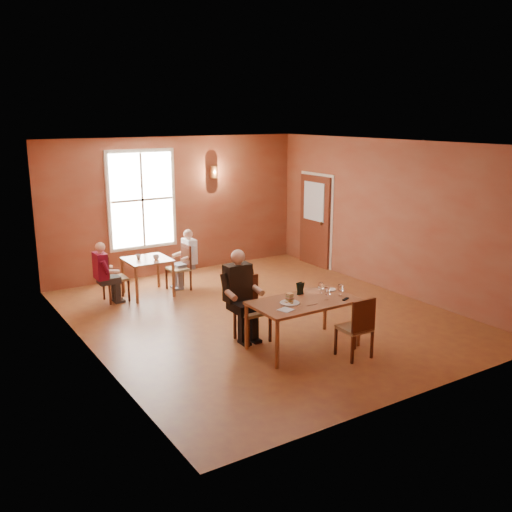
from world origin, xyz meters
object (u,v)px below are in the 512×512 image
chair_empty (354,327)px  chair_diner_white (178,268)px  diner_maroon (114,272)px  diner_main (253,299)px  diner_white (179,262)px  chair_diner_main (252,310)px  second_table (148,277)px  main_table (303,324)px  chair_diner_maroon (115,277)px

chair_empty → chair_diner_white: 4.45m
chair_empty → diner_maroon: size_ratio=0.81×
diner_main → diner_white: 3.10m
chair_diner_main → diner_main: (0.00, -0.03, 0.19)m
second_table → main_table: bearing=-74.9°
diner_main → diner_white: diner_main is taller
second_table → chair_diner_white: chair_diner_white is taller
main_table → chair_diner_white: 3.73m
chair_diner_main → diner_main: 0.19m
chair_diner_main → chair_empty: (0.92, -1.32, -0.04)m
chair_diner_white → diner_white: bearing=-90.0°
diner_main → chair_diner_white: diner_main is taller
second_table → diner_white: size_ratio=0.72×
main_table → diner_maroon: size_ratio=1.39×
chair_diner_main → diner_maroon: size_ratio=0.87×
second_table → diner_main: bearing=-80.8°
diner_maroon → main_table: bearing=24.4°
main_table → chair_diner_main: (-0.50, 0.65, 0.13)m
diner_main → chair_diner_main: bearing=-90.0°
diner_maroon → second_table: bearing=90.0°
main_table → chair_diner_white: (-0.35, 3.71, 0.09)m
chair_empty → second_table: 4.61m
diner_white → diner_maroon: diner_white is taller
chair_diner_maroon → chair_diner_white: bearing=90.0°
diner_main → chair_diner_white: bearing=-92.8°
second_table → chair_diner_main: bearing=-80.7°
diner_maroon → chair_diner_main: bearing=21.1°
chair_empty → diner_maroon: (-2.10, 4.38, 0.11)m
second_table → diner_white: bearing=0.0°
chair_diner_main → chair_diner_white: 3.06m
diner_white → chair_diner_maroon: 1.34m
diner_white → chair_diner_maroon: size_ratio=1.26×
main_table → chair_diner_maroon: size_ratio=1.74×
chair_diner_white → diner_white: size_ratio=0.79×
chair_diner_main → chair_diner_white: (0.15, 3.06, -0.04)m
main_table → diner_main: (-0.50, 0.62, 0.32)m
chair_diner_main → chair_diner_maroon: bearing=-69.4°
main_table → second_table: main_table is taller
second_table → chair_diner_white: bearing=0.0°
chair_diner_main → chair_empty: size_ratio=1.08×
diner_main → diner_maroon: 3.31m
main_table → diner_white: size_ratio=1.38×
second_table → diner_maroon: diner_maroon is taller
chair_diner_maroon → diner_maroon: diner_maroon is taller
diner_main → second_table: 3.15m
chair_empty → second_table: bearing=109.1°
diner_white → diner_main: bearing=176.7°
diner_main → chair_diner_maroon: (-1.15, 3.09, -0.23)m
chair_diner_main → chair_diner_maroon: 3.27m
diner_main → diner_white: size_ratio=1.19×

